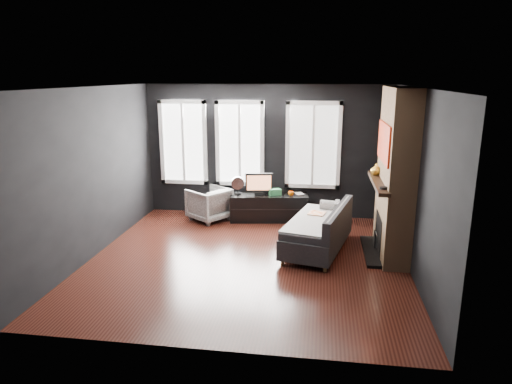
# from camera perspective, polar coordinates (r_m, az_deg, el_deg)

# --- Properties ---
(floor) EXTENTS (5.00, 5.00, 0.00)m
(floor) POSITION_cam_1_polar(r_m,az_deg,el_deg) (7.39, -1.11, -8.46)
(floor) COLOR black
(floor) RESTS_ON ground
(ceiling) EXTENTS (5.00, 5.00, 0.00)m
(ceiling) POSITION_cam_1_polar(r_m,az_deg,el_deg) (6.81, -1.22, 12.95)
(ceiling) COLOR white
(ceiling) RESTS_ON ground
(wall_back) EXTENTS (5.00, 0.02, 2.70)m
(wall_back) POSITION_cam_1_polar(r_m,az_deg,el_deg) (9.41, 1.32, 5.11)
(wall_back) COLOR black
(wall_back) RESTS_ON ground
(wall_left) EXTENTS (0.02, 5.00, 2.70)m
(wall_left) POSITION_cam_1_polar(r_m,az_deg,el_deg) (7.78, -19.67, 2.28)
(wall_left) COLOR black
(wall_left) RESTS_ON ground
(wall_right) EXTENTS (0.02, 5.00, 2.70)m
(wall_right) POSITION_cam_1_polar(r_m,az_deg,el_deg) (7.03, 19.39, 1.06)
(wall_right) COLOR black
(wall_right) RESTS_ON ground
(windows) EXTENTS (4.00, 0.16, 1.76)m
(windows) POSITION_cam_1_polar(r_m,az_deg,el_deg) (9.32, -1.48, 11.39)
(windows) COLOR white
(windows) RESTS_ON wall_back
(fireplace) EXTENTS (0.70, 1.62, 2.70)m
(fireplace) POSITION_cam_1_polar(r_m,az_deg,el_deg) (7.57, 17.07, 2.17)
(fireplace) COLOR #93724C
(fireplace) RESTS_ON floor
(sofa) EXTENTS (1.32, 1.99, 0.79)m
(sofa) POSITION_cam_1_polar(r_m,az_deg,el_deg) (7.73, 7.70, -4.44)
(sofa) COLOR #232326
(sofa) RESTS_ON floor
(stripe_pillow) EXTENTS (0.11, 0.33, 0.32)m
(stripe_pillow) POSITION_cam_1_polar(r_m,az_deg,el_deg) (8.12, 10.04, -2.31)
(stripe_pillow) COLOR gray
(stripe_pillow) RESTS_ON sofa
(armchair) EXTENTS (0.96, 0.97, 0.73)m
(armchair) POSITION_cam_1_polar(r_m,az_deg,el_deg) (9.29, -5.88, -1.30)
(armchair) COLOR silver
(armchair) RESTS_ON floor
(media_console) EXTENTS (1.61, 0.70, 0.53)m
(media_console) POSITION_cam_1_polar(r_m,az_deg,el_deg) (9.25, 1.64, -1.94)
(media_console) COLOR black
(media_console) RESTS_ON floor
(monitor) EXTENTS (0.57, 0.22, 0.50)m
(monitor) POSITION_cam_1_polar(r_m,az_deg,el_deg) (9.12, 0.37, 1.18)
(monitor) COLOR black
(monitor) RESTS_ON media_console
(desk_fan) EXTENTS (0.32, 0.32, 0.37)m
(desk_fan) POSITION_cam_1_polar(r_m,az_deg,el_deg) (9.18, -2.30, 0.85)
(desk_fan) COLOR #949494
(desk_fan) RESTS_ON media_console
(mug) EXTENTS (0.12, 0.10, 0.11)m
(mug) POSITION_cam_1_polar(r_m,az_deg,el_deg) (9.11, 4.39, -0.11)
(mug) COLOR orange
(mug) RESTS_ON media_console
(book) EXTENTS (0.14, 0.07, 0.20)m
(book) POSITION_cam_1_polar(r_m,az_deg,el_deg) (9.22, 5.00, 0.34)
(book) COLOR tan
(book) RESTS_ON media_console
(storage_box) EXTENTS (0.27, 0.23, 0.12)m
(storage_box) POSITION_cam_1_polar(r_m,az_deg,el_deg) (9.14, 2.38, 0.00)
(storage_box) COLOR #286E3F
(storage_box) RESTS_ON media_console
(mantel_vase) EXTENTS (0.20, 0.21, 0.19)m
(mantel_vase) POSITION_cam_1_polar(r_m,az_deg,el_deg) (7.98, 14.81, 2.75)
(mantel_vase) COLOR gold
(mantel_vase) RESTS_ON fireplace
(mantel_clock) EXTENTS (0.12, 0.12, 0.04)m
(mantel_clock) POSITION_cam_1_polar(r_m,az_deg,el_deg) (7.02, 15.65, 0.50)
(mantel_clock) COLOR black
(mantel_clock) RESTS_ON fireplace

